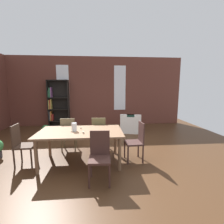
# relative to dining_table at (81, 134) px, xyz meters

# --- Properties ---
(ground_plane) EXTENTS (9.84, 9.84, 0.00)m
(ground_plane) POSITION_rel_dining_table_xyz_m (0.11, 0.25, -0.70)
(ground_plane) COLOR #472D1A
(back_wall_brick) EXTENTS (8.57, 0.12, 3.21)m
(back_wall_brick) POSITION_rel_dining_table_xyz_m (0.11, 4.01, 0.91)
(back_wall_brick) COLOR brown
(back_wall_brick) RESTS_ON ground
(window_pane_0) EXTENTS (0.55, 0.02, 2.09)m
(window_pane_0) POSITION_rel_dining_table_xyz_m (-1.21, 3.94, 1.07)
(window_pane_0) COLOR white
(window_pane_1) EXTENTS (0.55, 0.02, 2.09)m
(window_pane_1) POSITION_rel_dining_table_xyz_m (1.44, 3.94, 1.07)
(window_pane_1) COLOR white
(dining_table) EXTENTS (1.92, 1.08, 0.77)m
(dining_table) POSITION_rel_dining_table_xyz_m (0.00, 0.00, 0.00)
(dining_table) COLOR brown
(dining_table) RESTS_ON ground
(vase_on_table) EXTENTS (0.12, 0.12, 0.19)m
(vase_on_table) POSITION_rel_dining_table_xyz_m (-0.14, 0.00, 0.17)
(vase_on_table) COLOR silver
(vase_on_table) RESTS_ON dining_table
(tealight_candle_0) EXTENTS (0.04, 0.04, 0.04)m
(tealight_candle_0) POSITION_rel_dining_table_xyz_m (-0.01, 0.20, 0.10)
(tealight_candle_0) COLOR silver
(tealight_candle_0) RESTS_ON dining_table
(tealight_candle_1) EXTENTS (0.04, 0.04, 0.04)m
(tealight_candle_1) POSITION_rel_dining_table_xyz_m (0.08, -0.22, 0.10)
(tealight_candle_1) COLOR silver
(tealight_candle_1) RESTS_ON dining_table
(tealight_candle_2) EXTENTS (0.04, 0.04, 0.04)m
(tealight_candle_2) POSITION_rel_dining_table_xyz_m (-0.18, -0.07, 0.10)
(tealight_candle_2) COLOR silver
(tealight_candle_2) RESTS_ON dining_table
(dining_chair_far_left) EXTENTS (0.42, 0.42, 0.95)m
(dining_chair_far_left) POSITION_rel_dining_table_xyz_m (-0.43, 0.77, -0.18)
(dining_chair_far_left) COLOR brown
(dining_chair_far_left) RESTS_ON ground
(dining_chair_far_right) EXTENTS (0.43, 0.43, 0.95)m
(dining_chair_far_right) POSITION_rel_dining_table_xyz_m (0.43, 0.77, -0.18)
(dining_chair_far_right) COLOR brown
(dining_chair_far_right) RESTS_ON ground
(dining_chair_near_right) EXTENTS (0.42, 0.42, 0.95)m
(dining_chair_near_right) POSITION_rel_dining_table_xyz_m (0.44, -0.77, -0.18)
(dining_chair_near_right) COLOR #402721
(dining_chair_near_right) RESTS_ON ground
(dining_chair_head_left) EXTENTS (0.41, 0.41, 0.95)m
(dining_chair_head_left) POSITION_rel_dining_table_xyz_m (-1.33, -0.00, -0.18)
(dining_chair_head_left) COLOR #3C2B20
(dining_chair_head_left) RESTS_ON ground
(dining_chair_head_right) EXTENTS (0.42, 0.42, 0.95)m
(dining_chair_head_right) POSITION_rel_dining_table_xyz_m (1.33, 0.00, -0.18)
(dining_chair_head_right) COLOR #3E2724
(dining_chair_head_right) RESTS_ON ground
(bookshelf_tall) EXTENTS (0.94, 0.31, 2.13)m
(bookshelf_tall) POSITION_rel_dining_table_xyz_m (-1.48, 3.76, 0.37)
(bookshelf_tall) COLOR black
(bookshelf_tall) RESTS_ON ground
(armchair_white) EXTENTS (0.95, 0.95, 0.75)m
(armchair_white) POSITION_rel_dining_table_xyz_m (1.70, 2.56, -0.42)
(armchair_white) COLOR white
(armchair_white) RESTS_ON ground
(potted_plant_by_shelf) EXTENTS (0.30, 0.30, 0.43)m
(potted_plant_by_shelf) POSITION_rel_dining_table_xyz_m (-1.52, 2.18, -0.46)
(potted_plant_by_shelf) COLOR #9E6042
(potted_plant_by_shelf) RESTS_ON ground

